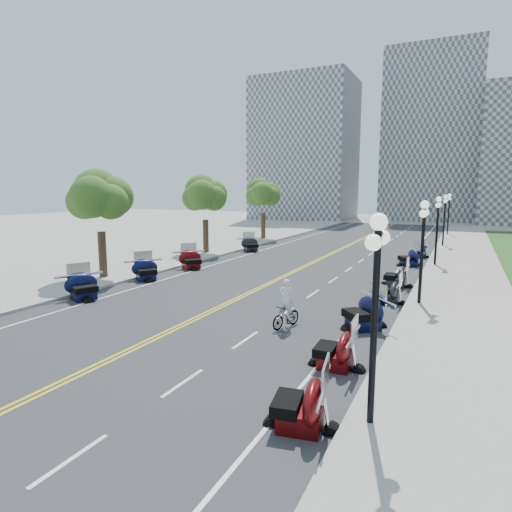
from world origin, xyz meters
The scene contains 48 objects.
ground centered at (0.00, 0.00, 0.00)m, with size 160.00×160.00×0.00m, color gray.
road centered at (0.00, 10.00, 0.00)m, with size 16.00×90.00×0.01m, color #333335.
centerline_yellow_a centered at (-0.12, 10.00, 0.01)m, with size 0.12×90.00×0.00m, color yellow.
centerline_yellow_b centered at (0.12, 10.00, 0.01)m, with size 0.12×90.00×0.00m, color yellow.
edge_line_north centered at (6.40, 10.00, 0.01)m, with size 0.12×90.00×0.00m, color white.
edge_line_south centered at (-6.40, 10.00, 0.01)m, with size 0.12×90.00×0.00m, color white.
lane_dash_3 centered at (3.20, -12.00, 0.01)m, with size 0.12×2.00×0.00m, color white.
lane_dash_4 centered at (3.20, -8.00, 0.01)m, with size 0.12×2.00×0.00m, color white.
lane_dash_5 centered at (3.20, -4.00, 0.01)m, with size 0.12×2.00×0.00m, color white.
lane_dash_6 centered at (3.20, 0.00, 0.01)m, with size 0.12×2.00×0.00m, color white.
lane_dash_7 centered at (3.20, 4.00, 0.01)m, with size 0.12×2.00×0.00m, color white.
lane_dash_8 centered at (3.20, 8.00, 0.01)m, with size 0.12×2.00×0.00m, color white.
lane_dash_9 centered at (3.20, 12.00, 0.01)m, with size 0.12×2.00×0.00m, color white.
lane_dash_10 centered at (3.20, 16.00, 0.01)m, with size 0.12×2.00×0.00m, color white.
lane_dash_11 centered at (3.20, 20.00, 0.01)m, with size 0.12×2.00×0.00m, color white.
lane_dash_12 centered at (3.20, 24.00, 0.01)m, with size 0.12×2.00×0.00m, color white.
lane_dash_13 centered at (3.20, 28.00, 0.01)m, with size 0.12×2.00×0.00m, color white.
lane_dash_14 centered at (3.20, 32.00, 0.01)m, with size 0.12×2.00×0.00m, color white.
lane_dash_15 centered at (3.20, 36.00, 0.01)m, with size 0.12×2.00×0.00m, color white.
lane_dash_16 centered at (3.20, 40.00, 0.01)m, with size 0.12×2.00×0.00m, color white.
lane_dash_17 centered at (3.20, 44.00, 0.01)m, with size 0.12×2.00×0.00m, color white.
lane_dash_18 centered at (3.20, 48.00, 0.01)m, with size 0.12×2.00×0.00m, color white.
lane_dash_19 centered at (3.20, 52.00, 0.01)m, with size 0.12×2.00×0.00m, color white.
sidewalk_north centered at (10.50, 10.00, 0.07)m, with size 5.00×90.00×0.15m, color #9E9991.
sidewalk_south centered at (-10.50, 10.00, 0.07)m, with size 5.00×90.00×0.15m, color #9E9991.
distant_block_a centered at (-18.00, 62.00, 13.00)m, with size 18.00×14.00×26.00m, color gray.
distant_block_b centered at (4.00, 68.00, 15.00)m, with size 16.00×12.00×30.00m, color gray.
street_lamp_1 centered at (8.60, -8.00, 2.60)m, with size 0.50×1.20×4.90m, color black, non-canonical shape.
street_lamp_2 centered at (8.60, 4.00, 2.60)m, with size 0.50×1.20×4.90m, color black, non-canonical shape.
street_lamp_3 centered at (8.60, 16.00, 2.60)m, with size 0.50×1.20×4.90m, color black, non-canonical shape.
street_lamp_4 centered at (8.60, 28.00, 2.60)m, with size 0.50×1.20×4.90m, color black, non-canonical shape.
street_lamp_5 centered at (8.60, 40.00, 2.60)m, with size 0.50×1.20×4.90m, color black, non-canonical shape.
tree_2 centered at (-10.00, 2.00, 4.75)m, with size 4.80×4.80×9.20m, color #235619, non-canonical shape.
tree_3 centered at (-10.00, 14.00, 4.75)m, with size 4.80×4.80×9.20m, color #235619, non-canonical shape.
tree_4 centered at (-10.00, 26.00, 4.75)m, with size 4.80×4.80×9.20m, color #235619, non-canonical shape.
motorcycle_n_3 centered at (7.11, -8.73, 0.70)m, with size 2.00×2.00×1.40m, color #590A0C, non-canonical shape.
motorcycle_n_4 centered at (6.91, -4.96, 0.68)m, with size 1.96×1.96×1.37m, color #590A0C, non-canonical shape.
motorcycle_n_5 centered at (6.89, -0.70, 0.76)m, with size 2.16×2.16×1.52m, color black, non-canonical shape.
motorcycle_n_6 centered at (7.17, 3.84, 0.64)m, with size 1.83×1.83×1.28m, color black, non-canonical shape.
motorcycle_n_7 centered at (6.98, 7.85, 0.71)m, with size 2.03×2.03×1.42m, color black, non-canonical shape.
motorcycle_n_9 centered at (6.87, 15.20, 0.72)m, with size 2.05×2.05×1.44m, color black, non-canonical shape.
motorcycle_n_10 centered at (7.14, 19.73, 0.62)m, with size 1.78×1.78×1.24m, color black, non-canonical shape.
motorcycle_s_5 centered at (-7.06, -2.28, 0.74)m, with size 2.12×2.12×1.49m, color black, non-canonical shape.
motorcycle_s_6 centered at (-7.28, 2.82, 0.72)m, with size 2.05×2.05×1.44m, color black, non-canonical shape.
motorcycle_s_7 centered at (-6.94, 7.26, 0.73)m, with size 2.09×2.09×1.46m, color #590A0C, non-canonical shape.
motorcycle_s_9 centered at (-7.01, 16.83, 0.71)m, with size 2.04×2.04×1.43m, color black, non-canonical shape.
bicycle centered at (4.02, -1.97, 0.49)m, with size 0.46×1.64×0.98m, color #A51414.
cyclist_rider centered at (4.02, -1.97, 1.83)m, with size 0.62×0.41×1.70m, color white.
Camera 1 is at (10.27, -17.67, 5.61)m, focal length 30.00 mm.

